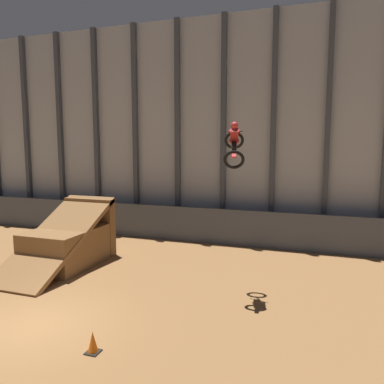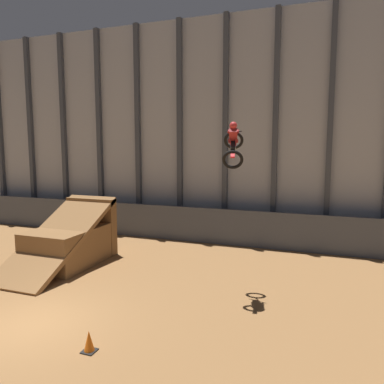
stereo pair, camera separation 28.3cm
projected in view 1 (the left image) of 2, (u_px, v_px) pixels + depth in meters
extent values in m
plane|color=olive|center=(33.00, 326.00, 11.30)|extent=(60.00, 60.00, 0.00)
cube|color=#A3A8B2|center=(179.00, 130.00, 22.10)|extent=(32.00, 0.12, 12.57)
cube|color=#3D424C|center=(27.00, 132.00, 25.49)|extent=(0.28, 0.28, 12.57)
cube|color=#3D424C|center=(60.00, 132.00, 24.60)|extent=(0.28, 0.28, 12.57)
cube|color=#3D424C|center=(96.00, 131.00, 23.70)|extent=(0.28, 0.28, 12.57)
cube|color=#3D424C|center=(135.00, 131.00, 22.81)|extent=(0.28, 0.28, 12.57)
cube|color=#3D424C|center=(178.00, 130.00, 21.91)|extent=(0.28, 0.28, 12.57)
cube|color=#3D424C|center=(223.00, 130.00, 21.02)|extent=(0.28, 0.28, 12.57)
cube|color=#3D424C|center=(273.00, 129.00, 20.12)|extent=(0.28, 0.28, 12.57)
cube|color=#3D424C|center=(328.00, 128.00, 19.22)|extent=(0.28, 0.28, 12.57)
cube|color=#474C56|center=(171.00, 223.00, 21.47)|extent=(31.36, 0.20, 1.96)
cube|color=brown|center=(69.00, 246.00, 17.12)|extent=(2.56, 3.90, 1.68)
cube|color=brown|center=(90.00, 226.00, 18.65)|extent=(2.61, 0.50, 2.80)
cube|color=olive|center=(56.00, 238.00, 16.27)|extent=(2.61, 5.66, 2.98)
torus|color=black|center=(234.00, 140.00, 14.01)|extent=(0.81, 0.60, 0.69)
torus|color=black|center=(234.00, 160.00, 12.88)|extent=(0.81, 0.60, 0.69)
cube|color=#B7B7BC|center=(234.00, 147.00, 13.33)|extent=(0.31, 0.62, 0.50)
cube|color=red|center=(234.00, 140.00, 13.35)|extent=(0.31, 0.53, 0.42)
cube|color=black|center=(234.00, 145.00, 13.02)|extent=(0.28, 0.57, 0.37)
cube|color=red|center=(234.00, 155.00, 12.65)|extent=(0.21, 0.37, 0.23)
cylinder|color=#B7B7BC|center=(234.00, 137.00, 13.72)|extent=(0.08, 0.13, 0.55)
cylinder|color=black|center=(234.00, 131.00, 13.55)|extent=(0.64, 0.22, 0.04)
cube|color=maroon|center=(234.00, 135.00, 13.02)|extent=(0.38, 0.54, 0.47)
sphere|color=red|center=(234.00, 126.00, 12.91)|extent=(0.33, 0.40, 0.35)
cylinder|color=maroon|center=(231.00, 141.00, 13.23)|extent=(0.20, 0.44, 0.16)
cylinder|color=maroon|center=(238.00, 141.00, 13.21)|extent=(0.20, 0.44, 0.16)
cylinder|color=maroon|center=(230.00, 132.00, 13.22)|extent=(0.19, 0.53, 0.16)
cylinder|color=maroon|center=(239.00, 131.00, 13.18)|extent=(0.19, 0.53, 0.16)
cube|color=black|center=(93.00, 352.00, 9.84)|extent=(0.36, 0.36, 0.03)
cone|color=orange|center=(93.00, 342.00, 9.80)|extent=(0.28, 0.28, 0.55)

